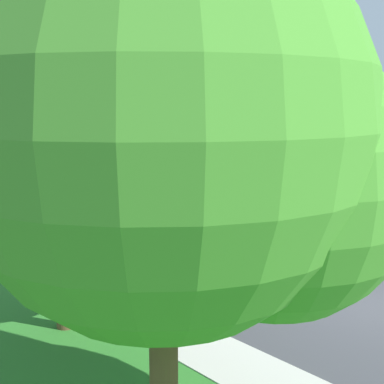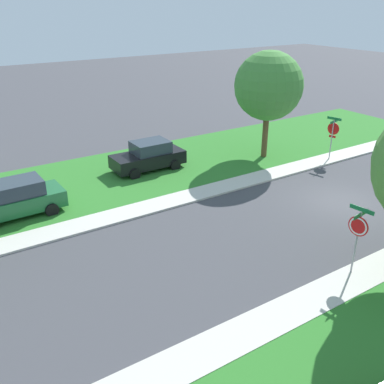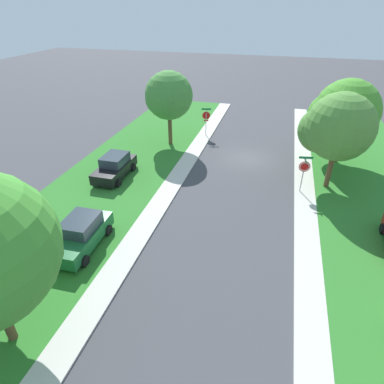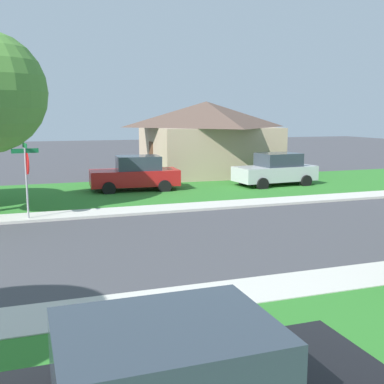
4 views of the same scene
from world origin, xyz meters
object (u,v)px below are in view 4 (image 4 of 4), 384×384
object	(u,v)px
stop_sign_far_corner	(27,168)
car_red_driveway_right	(135,174)
house_left_setback	(206,137)
car_silver_across_road	(276,170)

from	to	relation	value
stop_sign_far_corner	car_red_driveway_right	distance (m)	7.45
house_left_setback	car_red_driveway_right	bearing A→B (deg)	-45.49
stop_sign_far_corner	car_silver_across_road	world-z (taller)	stop_sign_far_corner
stop_sign_far_corner	house_left_setback	distance (m)	15.77
house_left_setback	car_silver_across_road	bearing A→B (deg)	11.90
car_silver_across_road	car_red_driveway_right	bearing A→B (deg)	-95.98
stop_sign_far_corner	car_red_driveway_right	size ratio (longest dim) A/B	0.63
car_red_driveway_right	house_left_setback	size ratio (longest dim) A/B	0.47
stop_sign_far_corner	car_silver_across_road	distance (m)	13.31
stop_sign_far_corner	car_red_driveway_right	xyz separation A→B (m)	(-5.36, 5.07, -1.01)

